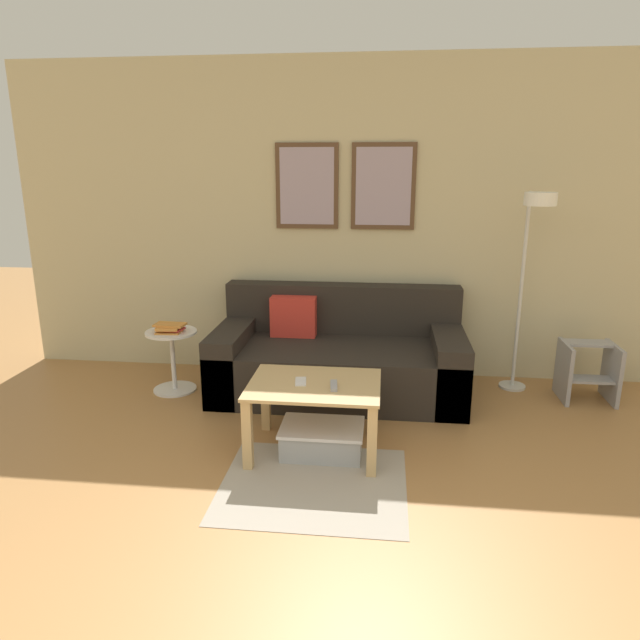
{
  "coord_description": "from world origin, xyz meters",
  "views": [
    {
      "loc": [
        0.29,
        -1.18,
        1.73
      ],
      "look_at": [
        -0.07,
        2.02,
        0.85
      ],
      "focal_mm": 32.0,
      "sensor_mm": 36.0,
      "label": 1
    }
  ],
  "objects_px": {
    "couch": "(338,358)",
    "step_stool": "(588,370)",
    "book_stack": "(170,328)",
    "remote_control": "(334,386)",
    "storage_bin": "(322,439)",
    "cell_phone": "(301,381)",
    "coffee_table": "(314,397)",
    "side_table": "(173,355)",
    "floor_lamp": "(532,244)"
  },
  "relations": [
    {
      "from": "couch",
      "to": "side_table",
      "type": "distance_m",
      "value": 1.3
    },
    {
      "from": "remote_control",
      "to": "cell_phone",
      "type": "height_order",
      "value": "remote_control"
    },
    {
      "from": "couch",
      "to": "side_table",
      "type": "xyz_separation_m",
      "value": [
        -1.29,
        -0.14,
        0.02
      ]
    },
    {
      "from": "side_table",
      "to": "cell_phone",
      "type": "bearing_deg",
      "value": -36.77
    },
    {
      "from": "couch",
      "to": "side_table",
      "type": "height_order",
      "value": "couch"
    },
    {
      "from": "storage_bin",
      "to": "remote_control",
      "type": "xyz_separation_m",
      "value": [
        0.07,
        -0.02,
        0.37
      ]
    },
    {
      "from": "storage_bin",
      "to": "remote_control",
      "type": "relative_size",
      "value": 3.39
    },
    {
      "from": "floor_lamp",
      "to": "cell_phone",
      "type": "bearing_deg",
      "value": -146.69
    },
    {
      "from": "couch",
      "to": "book_stack",
      "type": "distance_m",
      "value": 1.32
    },
    {
      "from": "coffee_table",
      "to": "remote_control",
      "type": "height_order",
      "value": "remote_control"
    },
    {
      "from": "book_stack",
      "to": "remote_control",
      "type": "bearing_deg",
      "value": -33.49
    },
    {
      "from": "couch",
      "to": "side_table",
      "type": "relative_size",
      "value": 3.89
    },
    {
      "from": "couch",
      "to": "remote_control",
      "type": "height_order",
      "value": "couch"
    },
    {
      "from": "book_stack",
      "to": "remote_control",
      "type": "height_order",
      "value": "book_stack"
    },
    {
      "from": "coffee_table",
      "to": "floor_lamp",
      "type": "height_order",
      "value": "floor_lamp"
    },
    {
      "from": "couch",
      "to": "side_table",
      "type": "bearing_deg",
      "value": -173.69
    },
    {
      "from": "coffee_table",
      "to": "cell_phone",
      "type": "height_order",
      "value": "cell_phone"
    },
    {
      "from": "storage_bin",
      "to": "floor_lamp",
      "type": "xyz_separation_m",
      "value": [
        1.4,
        1.05,
        1.09
      ]
    },
    {
      "from": "book_stack",
      "to": "cell_phone",
      "type": "distance_m",
      "value": 1.41
    },
    {
      "from": "floor_lamp",
      "to": "couch",
      "type": "bearing_deg",
      "value": -179.3
    },
    {
      "from": "side_table",
      "to": "floor_lamp",
      "type": "bearing_deg",
      "value": 3.41
    },
    {
      "from": "coffee_table",
      "to": "storage_bin",
      "type": "xyz_separation_m",
      "value": [
        0.05,
        -0.03,
        -0.27
      ]
    },
    {
      "from": "side_table",
      "to": "step_stool",
      "type": "relative_size",
      "value": 1.11
    },
    {
      "from": "cell_phone",
      "to": "couch",
      "type": "bearing_deg",
      "value": 73.88
    },
    {
      "from": "book_stack",
      "to": "coffee_table",
      "type": "bearing_deg",
      "value": -34.41
    },
    {
      "from": "book_stack",
      "to": "step_stool",
      "type": "relative_size",
      "value": 0.54
    },
    {
      "from": "storage_bin",
      "to": "book_stack",
      "type": "relative_size",
      "value": 2.14
    },
    {
      "from": "couch",
      "to": "step_stool",
      "type": "xyz_separation_m",
      "value": [
        1.88,
        0.03,
        -0.04
      ]
    },
    {
      "from": "couch",
      "to": "floor_lamp",
      "type": "relative_size",
      "value": 1.23
    },
    {
      "from": "step_stool",
      "to": "cell_phone",
      "type": "bearing_deg",
      "value": -153.24
    },
    {
      "from": "remote_control",
      "to": "step_stool",
      "type": "height_order",
      "value": "remote_control"
    },
    {
      "from": "remote_control",
      "to": "cell_phone",
      "type": "relative_size",
      "value": 1.07
    },
    {
      "from": "coffee_table",
      "to": "book_stack",
      "type": "bearing_deg",
      "value": 145.59
    },
    {
      "from": "cell_phone",
      "to": "coffee_table",
      "type": "bearing_deg",
      "value": -12.66
    },
    {
      "from": "couch",
      "to": "storage_bin",
      "type": "height_order",
      "value": "couch"
    },
    {
      "from": "storage_bin",
      "to": "step_stool",
      "type": "distance_m",
      "value": 2.18
    },
    {
      "from": "side_table",
      "to": "cell_phone",
      "type": "xyz_separation_m",
      "value": [
        1.14,
        -0.85,
        0.16
      ]
    },
    {
      "from": "couch",
      "to": "step_stool",
      "type": "distance_m",
      "value": 1.88
    },
    {
      "from": "couch",
      "to": "floor_lamp",
      "type": "height_order",
      "value": "floor_lamp"
    },
    {
      "from": "remote_control",
      "to": "step_stool",
      "type": "relative_size",
      "value": 0.34
    },
    {
      "from": "storage_bin",
      "to": "side_table",
      "type": "height_order",
      "value": "side_table"
    },
    {
      "from": "couch",
      "to": "book_stack",
      "type": "xyz_separation_m",
      "value": [
        -1.29,
        -0.16,
        0.25
      ]
    },
    {
      "from": "storage_bin",
      "to": "side_table",
      "type": "distance_m",
      "value": 1.56
    },
    {
      "from": "coffee_table",
      "to": "step_stool",
      "type": "height_order",
      "value": "coffee_table"
    },
    {
      "from": "cell_phone",
      "to": "step_stool",
      "type": "bearing_deg",
      "value": 19.24
    },
    {
      "from": "cell_phone",
      "to": "storage_bin",
      "type": "bearing_deg",
      "value": -22.56
    },
    {
      "from": "storage_bin",
      "to": "book_stack",
      "type": "xyz_separation_m",
      "value": [
        -1.27,
        0.87,
        0.43
      ]
    },
    {
      "from": "coffee_table",
      "to": "floor_lamp",
      "type": "xyz_separation_m",
      "value": [
        1.45,
        1.02,
        0.82
      ]
    },
    {
      "from": "coffee_table",
      "to": "remote_control",
      "type": "distance_m",
      "value": 0.17
    },
    {
      "from": "side_table",
      "to": "step_stool",
      "type": "height_order",
      "value": "side_table"
    }
  ]
}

